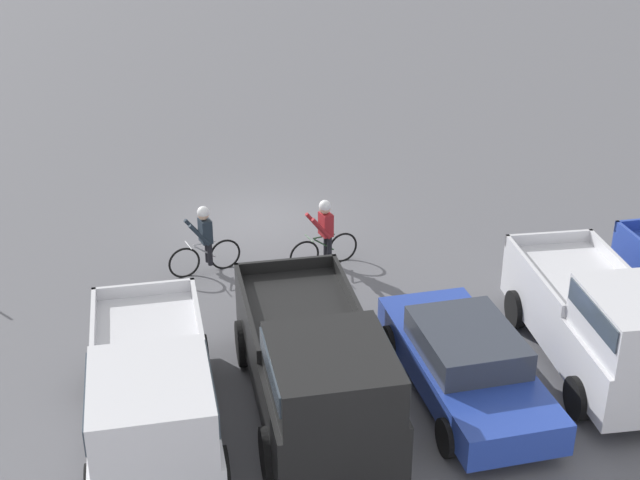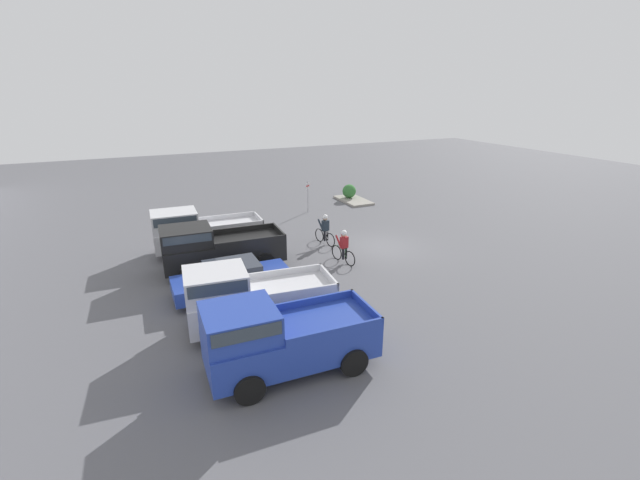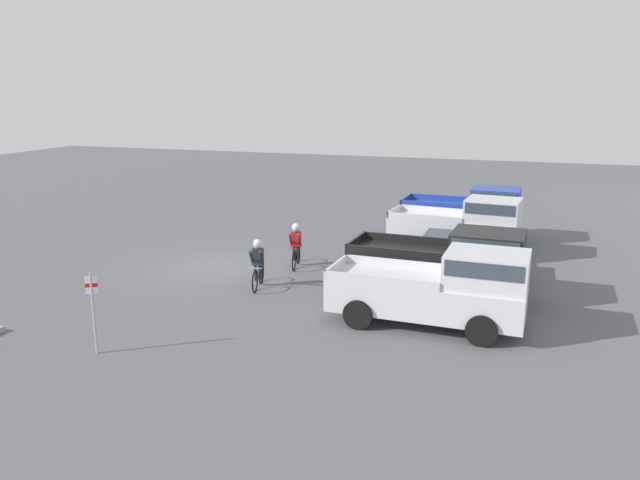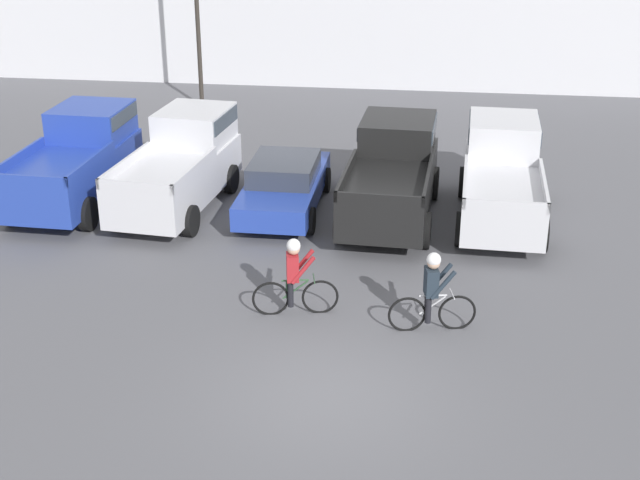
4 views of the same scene
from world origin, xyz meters
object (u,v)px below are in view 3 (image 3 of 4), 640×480
object	(u,v)px
fire_lane_sign	(93,305)
pickup_truck_0	(469,212)
sedan_0	(454,253)
pickup_truck_3	(444,287)
cyclist_1	(296,244)
cyclist_0	(258,262)
pickup_truck_1	(465,225)
pickup_truck_2	(449,261)

from	to	relation	value
fire_lane_sign	pickup_truck_0	bearing A→B (deg)	154.05
sedan_0	pickup_truck_3	size ratio (longest dim) A/B	0.87
cyclist_1	fire_lane_sign	distance (m)	9.29
sedan_0	cyclist_0	xyz separation A→B (m)	(3.95, -6.04, 0.15)
pickup_truck_1	cyclist_0	world-z (taller)	pickup_truck_1
cyclist_1	fire_lane_sign	bearing A→B (deg)	-12.37
cyclist_0	cyclist_1	distance (m)	2.79
cyclist_1	sedan_0	bearing A→B (deg)	101.58
sedan_0	fire_lane_sign	xyz separation A→B (m)	(10.23, -7.71, 0.59)
cyclist_0	pickup_truck_0	bearing A→B (deg)	147.69
pickup_truck_2	fire_lane_sign	xyz separation A→B (m)	(7.41, -7.86, 0.13)
pickup_truck_3	cyclist_1	distance (m)	7.56
cyclist_0	fire_lane_sign	distance (m)	6.52
pickup_truck_3	pickup_truck_2	bearing A→B (deg)	-175.14
pickup_truck_2	cyclist_0	xyz separation A→B (m)	(1.13, -6.19, -0.30)
fire_lane_sign	pickup_truck_3	bearing A→B (deg)	119.70
pickup_truck_0	pickup_truck_2	world-z (taller)	pickup_truck_0
pickup_truck_1	cyclist_0	xyz separation A→B (m)	(6.71, -6.11, -0.32)
sedan_0	pickup_truck_0	bearing A→B (deg)	-179.86
pickup_truck_1	cyclist_1	bearing A→B (deg)	-55.86
pickup_truck_2	cyclist_0	size ratio (longest dim) A/B	3.20
sedan_0	cyclist_0	distance (m)	7.22
pickup_truck_2	cyclist_0	bearing A→B (deg)	-79.66
pickup_truck_1	pickup_truck_2	bearing A→B (deg)	0.77
pickup_truck_3	pickup_truck_1	bearing A→B (deg)	-177.86
pickup_truck_3	cyclist_1	world-z (taller)	pickup_truck_3
pickup_truck_0	pickup_truck_1	xyz separation A→B (m)	(2.83, 0.08, -0.02)
cyclist_0	pickup_truck_2	bearing A→B (deg)	100.34
pickup_truck_3	cyclist_0	xyz separation A→B (m)	(-1.67, -6.42, -0.31)
pickup_truck_0	pickup_truck_2	xyz separation A→B (m)	(8.41, 0.16, -0.04)
cyclist_1	pickup_truck_2	bearing A→B (deg)	74.32
pickup_truck_0	cyclist_1	xyz separation A→B (m)	(6.76, -5.71, -0.34)
pickup_truck_2	cyclist_1	xyz separation A→B (m)	(-1.65, -5.87, -0.30)
cyclist_0	cyclist_1	size ratio (longest dim) A/B	0.99
cyclist_1	fire_lane_sign	xyz separation A→B (m)	(9.06, -1.99, 0.43)
sedan_0	pickup_truck_2	distance (m)	2.86
cyclist_1	pickup_truck_3	bearing A→B (deg)	53.94
sedan_0	cyclist_1	world-z (taller)	cyclist_1
cyclist_0	fire_lane_sign	bearing A→B (deg)	-14.87
pickup_truck_1	cyclist_1	distance (m)	7.01
pickup_truck_1	pickup_truck_3	size ratio (longest dim) A/B	0.96
pickup_truck_2	pickup_truck_3	xyz separation A→B (m)	(2.80, 0.24, 0.01)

